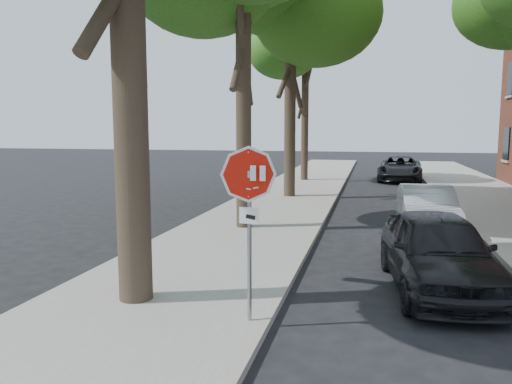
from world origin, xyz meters
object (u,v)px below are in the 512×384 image
(tree_mid_b, at_px, (291,6))
(car_a, at_px, (438,251))
(car_d, at_px, (400,169))
(stop_sign, at_px, (249,200))
(car_b, at_px, (427,209))
(tree_far, at_px, (306,51))

(tree_mid_b, relative_size, car_a, 2.41)
(car_d, bearing_deg, stop_sign, -94.52)
(stop_sign, distance_m, car_d, 22.95)
(tree_mid_b, xyz_separation_m, car_b, (5.02, -6.19, -7.32))
(car_a, relative_size, car_b, 1.05)
(car_d, bearing_deg, car_b, -86.24)
(tree_mid_b, bearing_deg, stop_sign, -83.05)
(tree_far, distance_m, car_d, 8.54)
(car_d, bearing_deg, car_a, -87.24)
(stop_sign, relative_size, car_a, 0.61)
(car_a, bearing_deg, car_b, 80.22)
(tree_mid_b, distance_m, tree_far, 7.04)
(stop_sign, height_order, tree_far, tree_far)
(car_b, bearing_deg, tree_mid_b, 127.21)
(car_a, relative_size, car_d, 0.84)
(tree_far, xyz_separation_m, car_b, (5.32, -13.18, -6.54))
(tree_far, distance_m, car_b, 15.65)
(stop_sign, bearing_deg, car_a, 40.88)
(tree_mid_b, height_order, tree_far, tree_mid_b)
(tree_far, bearing_deg, car_b, -68.01)
(car_b, bearing_deg, car_a, -95.57)
(stop_sign, bearing_deg, car_b, 67.48)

